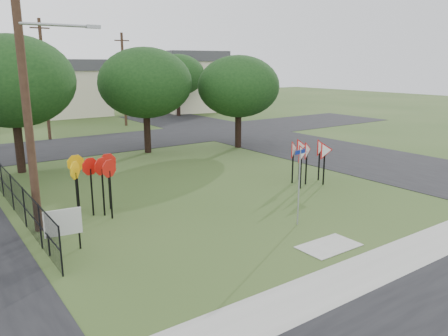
# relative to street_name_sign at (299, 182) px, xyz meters

# --- Properties ---
(ground) EXTENTS (140.00, 140.00, 0.00)m
(ground) POSITION_rel_street_name_sign_xyz_m (-0.57, 0.38, -1.62)
(ground) COLOR #2D461A
(sidewalk) EXTENTS (30.00, 1.60, 0.02)m
(sidewalk) POSITION_rel_street_name_sign_xyz_m (-0.57, -3.82, -1.61)
(sidewalk) COLOR gray
(sidewalk) RESTS_ON ground
(planting_strip) EXTENTS (30.00, 0.80, 0.02)m
(planting_strip) POSITION_rel_street_name_sign_xyz_m (-0.57, -5.02, -1.61)
(planting_strip) COLOR #2D461A
(planting_strip) RESTS_ON ground
(street_right) EXTENTS (8.00, 50.00, 0.02)m
(street_right) POSITION_rel_street_name_sign_xyz_m (11.43, 10.38, -1.61)
(street_right) COLOR black
(street_right) RESTS_ON ground
(street_far) EXTENTS (60.00, 8.00, 0.02)m
(street_far) POSITION_rel_street_name_sign_xyz_m (-0.57, 20.38, -1.61)
(street_far) COLOR black
(street_far) RESTS_ON ground
(curb_pad) EXTENTS (2.00, 1.20, 0.02)m
(curb_pad) POSITION_rel_street_name_sign_xyz_m (-0.57, -2.02, -1.61)
(curb_pad) COLOR gray
(curb_pad) RESTS_ON ground
(street_name_sign) EXTENTS (0.57, 0.12, 2.80)m
(street_name_sign) POSITION_rel_street_name_sign_xyz_m (0.00, 0.00, 0.00)
(street_name_sign) COLOR #989BA0
(street_name_sign) RESTS_ON ground
(stop_sign_cluster) EXTENTS (2.11, 1.79, 2.31)m
(stop_sign_cluster) POSITION_rel_street_name_sign_xyz_m (-5.65, 5.31, 0.11)
(stop_sign_cluster) COLOR black
(stop_sign_cluster) RESTS_ON ground
(yield_sign_cluster) EXTENTS (2.78, 1.54, 2.18)m
(yield_sign_cluster) POSITION_rel_street_name_sign_xyz_m (4.40, 3.82, -0.00)
(yield_sign_cluster) COLOR black
(yield_sign_cluster) RESTS_ON ground
(info_board) EXTENTS (1.12, 0.20, 1.41)m
(info_board) POSITION_rel_street_name_sign_xyz_m (-7.65, 2.48, -0.68)
(info_board) COLOR black
(info_board) RESTS_ON ground
(utility_pole_main) EXTENTS (3.55, 0.33, 10.00)m
(utility_pole_main) POSITION_rel_street_name_sign_xyz_m (-7.81, 4.88, 3.59)
(utility_pole_main) COLOR #442D1F
(utility_pole_main) RESTS_ON ground
(far_pole_a) EXTENTS (1.40, 0.24, 9.00)m
(far_pole_a) POSITION_rel_street_name_sign_xyz_m (-2.57, 24.38, 2.98)
(far_pole_a) COLOR #442D1F
(far_pole_a) RESTS_ON ground
(far_pole_b) EXTENTS (1.40, 0.24, 8.50)m
(far_pole_b) POSITION_rel_street_name_sign_xyz_m (5.43, 28.38, 2.73)
(far_pole_b) COLOR #442D1F
(far_pole_b) RESTS_ON ground
(fence_run) EXTENTS (0.05, 11.55, 1.50)m
(fence_run) POSITION_rel_street_name_sign_xyz_m (-8.17, 6.63, -0.83)
(fence_run) COLOR black
(fence_run) RESTS_ON ground
(house_mid) EXTENTS (8.40, 8.40, 6.20)m
(house_mid) POSITION_rel_street_name_sign_xyz_m (3.43, 40.38, 1.53)
(house_mid) COLOR #EFE6C0
(house_mid) RESTS_ON ground
(house_right) EXTENTS (8.30, 8.30, 7.20)m
(house_right) POSITION_rel_street_name_sign_xyz_m (17.43, 36.38, 2.03)
(house_right) COLOR #EFE6C0
(house_right) RESTS_ON ground
(tree_near_left) EXTENTS (6.40, 6.40, 7.27)m
(tree_near_left) POSITION_rel_street_name_sign_xyz_m (-6.57, 14.38, 3.24)
(tree_near_left) COLOR black
(tree_near_left) RESTS_ON ground
(tree_near_mid) EXTENTS (6.00, 6.00, 6.80)m
(tree_near_mid) POSITION_rel_street_name_sign_xyz_m (1.43, 15.38, 2.92)
(tree_near_mid) COLOR black
(tree_near_mid) RESTS_ON ground
(tree_near_right) EXTENTS (5.60, 5.60, 6.33)m
(tree_near_right) POSITION_rel_street_name_sign_xyz_m (7.43, 13.38, 2.61)
(tree_near_right) COLOR black
(tree_near_right) RESTS_ON ground
(tree_far_right) EXTENTS (6.00, 6.00, 6.80)m
(tree_far_right) POSITION_rel_street_name_sign_xyz_m (13.43, 32.38, 2.92)
(tree_far_right) COLOR black
(tree_far_right) RESTS_ON ground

